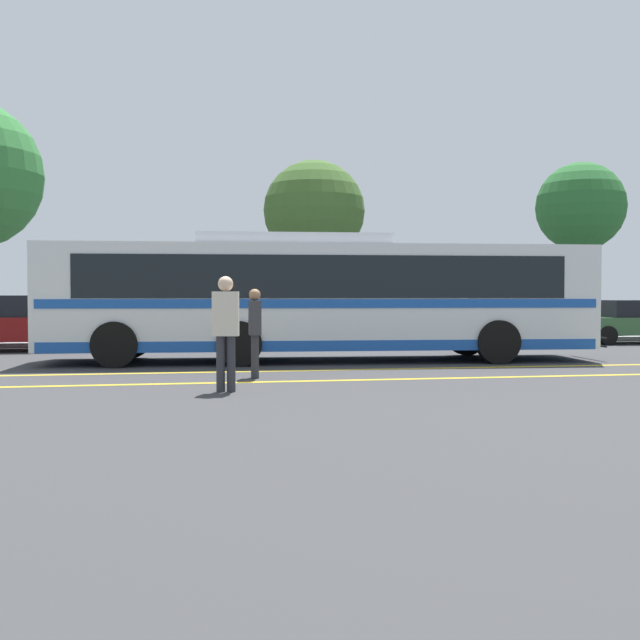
% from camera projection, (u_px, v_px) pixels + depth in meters
% --- Properties ---
extents(ground_plane, '(220.00, 220.00, 0.00)m').
position_uv_depth(ground_plane, '(355.00, 360.00, 18.10)').
color(ground_plane, '#38383A').
extents(lane_strip_0, '(32.72, 0.20, 0.01)m').
position_uv_depth(lane_strip_0, '(338.00, 370.00, 15.62)').
color(lane_strip_0, gold).
rests_on(lane_strip_0, ground_plane).
extents(lane_strip_1, '(32.72, 0.20, 0.01)m').
position_uv_depth(lane_strip_1, '(358.00, 380.00, 13.76)').
color(lane_strip_1, gold).
rests_on(lane_strip_1, ground_plane).
extents(curb_strip, '(40.72, 0.36, 0.15)m').
position_uv_depth(curb_strip, '(289.00, 342.00, 23.49)').
color(curb_strip, '#99999E').
rests_on(curb_strip, ground_plane).
extents(transit_bus, '(13.16, 3.37, 2.97)m').
position_uv_depth(transit_bus, '(319.00, 295.00, 17.73)').
color(transit_bus, silver).
rests_on(transit_bus, ground_plane).
extents(parked_car_1, '(3.99, 2.03, 1.55)m').
position_uv_depth(parked_car_1, '(21.00, 323.00, 20.98)').
color(parked_car_1, maroon).
rests_on(parked_car_1, ground_plane).
extents(parked_car_2, '(4.11, 2.05, 1.41)m').
position_uv_depth(parked_car_2, '(230.00, 324.00, 22.13)').
color(parked_car_2, silver).
rests_on(parked_car_2, ground_plane).
extents(parked_car_3, '(4.09, 2.00, 1.37)m').
position_uv_depth(parked_car_3, '(442.00, 323.00, 23.10)').
color(parked_car_3, navy).
rests_on(parked_car_3, ground_plane).
extents(parked_car_4, '(4.40, 1.84, 1.40)m').
position_uv_depth(parked_car_4, '(633.00, 322.00, 24.25)').
color(parked_car_4, '#335B33').
rests_on(parked_car_4, ground_plane).
extents(pedestrian_0, '(0.45, 0.28, 1.87)m').
position_uv_depth(pedestrian_0, '(226.00, 325.00, 12.07)').
color(pedestrian_0, '#2D2D33').
rests_on(pedestrian_0, ground_plane).
extents(pedestrian_1, '(0.23, 0.42, 1.68)m').
position_uv_depth(pedestrian_1, '(255.00, 327.00, 14.09)').
color(pedestrian_1, '#2D2D33').
rests_on(pedestrian_1, ground_plane).
extents(tree_1, '(3.55, 3.55, 6.90)m').
position_uv_depth(tree_1, '(581.00, 207.00, 30.15)').
color(tree_1, '#513823').
rests_on(tree_1, ground_plane).
extents(tree_2, '(3.84, 3.84, 6.66)m').
position_uv_depth(tree_2, '(314.00, 212.00, 28.33)').
color(tree_2, '#513823').
rests_on(tree_2, ground_plane).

